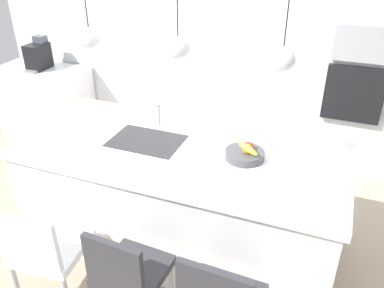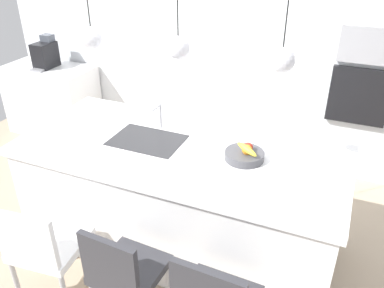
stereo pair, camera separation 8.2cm
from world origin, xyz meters
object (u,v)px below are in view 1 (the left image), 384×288
(fruit_bowl, at_px, (245,153))
(chair_middle, at_px, (128,273))
(microwave, at_px, (364,44))
(chair_near, at_px, (45,249))
(coffee_machine, at_px, (38,56))
(oven, at_px, (354,94))

(fruit_bowl, xyz_separation_m, chair_middle, (-0.48, -0.92, -0.47))
(microwave, bearing_deg, fruit_bowl, -114.08)
(fruit_bowl, height_order, chair_middle, fruit_bowl)
(chair_near, bearing_deg, fruit_bowl, 39.57)
(fruit_bowl, xyz_separation_m, coffee_machine, (-2.89, 1.26, 0.06))
(microwave, relative_size, oven, 0.96)
(oven, bearing_deg, microwave, 0.00)
(coffee_machine, xyz_separation_m, chair_near, (1.77, -2.19, -0.54))
(microwave, height_order, chair_middle, microwave)
(oven, bearing_deg, fruit_bowl, -114.08)
(microwave, distance_m, chair_middle, 2.90)
(coffee_machine, xyz_separation_m, microwave, (3.59, 0.30, 0.42))
(chair_near, relative_size, chair_middle, 0.99)
(fruit_bowl, height_order, chair_near, fruit_bowl)
(oven, distance_m, chair_middle, 2.78)
(fruit_bowl, distance_m, coffee_machine, 3.16)
(fruit_bowl, distance_m, chair_middle, 1.14)
(coffee_machine, relative_size, oven, 0.68)
(oven, xyz_separation_m, chair_middle, (-1.18, -2.48, -0.45))
(fruit_bowl, bearing_deg, coffee_machine, 156.46)
(microwave, height_order, chair_near, microwave)
(fruit_bowl, relative_size, coffee_machine, 0.75)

